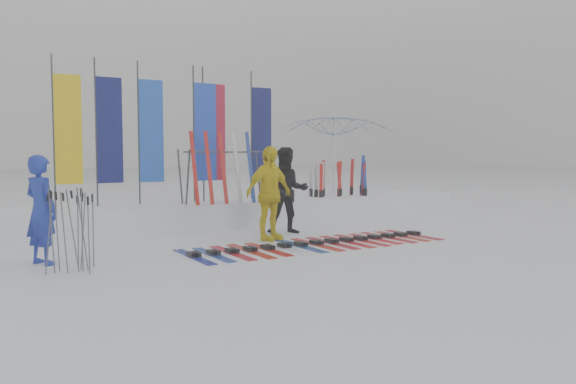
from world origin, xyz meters
TOP-DOWN VIEW (x-y plane):
  - ground at (0.00, 0.00)m, footprint 120.00×120.00m
  - snow_bank at (0.00, 4.60)m, footprint 14.00×1.60m
  - person_blue at (-4.22, 1.76)m, footprint 0.67×0.75m
  - person_black at (0.85, 2.72)m, footprint 1.13×1.02m
  - person_yellow at (0.02, 2.05)m, footprint 1.19×0.69m
  - tent_canopy at (3.71, 4.95)m, footprint 3.28×3.34m
  - ski_row at (0.55, 1.12)m, footprint 5.14×1.69m
  - pole_cluster at (-3.89, 0.93)m, footprint 0.74×0.52m
  - feather_flags at (-1.05, 4.79)m, footprint 5.23×0.18m
  - ski_rack at (0.03, 4.20)m, footprint 2.04×0.80m
  - upright_skis at (3.46, 4.47)m, footprint 1.52×0.58m

SIDE VIEW (x-z plane):
  - ground at x=0.00m, z-range 0.00..0.00m
  - ski_row at x=0.55m, z-range 0.00..0.07m
  - snow_bank at x=0.00m, z-range 0.00..0.60m
  - pole_cluster at x=-3.89m, z-range -0.02..1.23m
  - upright_skis at x=3.46m, z-range -0.07..1.62m
  - person_blue at x=-4.22m, z-range 0.00..1.73m
  - person_black at x=0.85m, z-range 0.00..1.88m
  - person_yellow at x=0.02m, z-range 0.00..1.90m
  - ski_rack at x=0.03m, z-range 0.77..2.00m
  - tent_canopy at x=3.71m, z-range 0.00..2.91m
  - feather_flags at x=-1.05m, z-range 0.64..3.84m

